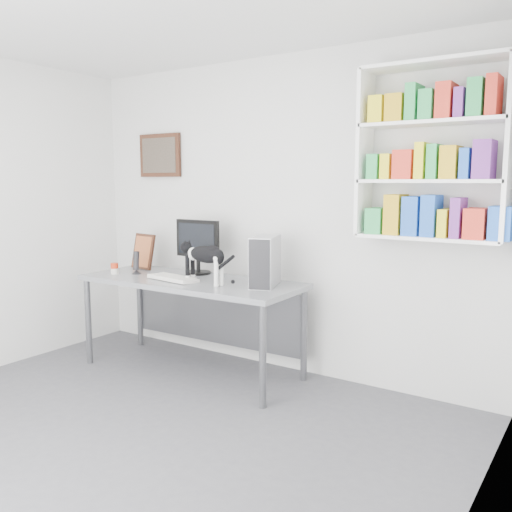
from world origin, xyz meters
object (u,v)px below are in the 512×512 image
Objects in this scene: keyboard at (173,278)px; speaker at (136,262)px; monitor at (198,246)px; leaning_print at (143,251)px; soup_can at (115,269)px; cat at (205,264)px; desk at (191,326)px; bookshelf at (432,152)px; pc_tower at (265,261)px.

speaker reaches higher than keyboard.
monitor is 0.63m from leaning_print.
monitor is 5.03× the size of soup_can.
cat reaches higher than keyboard.
leaning_print is 0.38m from soup_can.
desk is 19.81× the size of soup_can.
bookshelf is at bearing 10.28° from desk.
speaker is 0.40× the size of cat.
bookshelf is 2.62× the size of keyboard.
keyboard is 0.50m from speaker.
speaker reaches higher than desk.
keyboard is 0.65m from soup_can.
keyboard is 0.89× the size of cat.
keyboard is at bearing -85.54° from monitor.
keyboard is (-0.09, -0.12, 0.43)m from desk.
keyboard is 1.37× the size of leaning_print.
keyboard is at bearing -28.67° from speaker.
keyboard is 0.73m from leaning_print.
soup_can is 0.19× the size of cat.
pc_tower reaches higher than speaker.
pc_tower is at bearing 24.72° from keyboard.
leaning_print is 3.49× the size of soup_can.
bookshelf is 2.28m from keyboard.
bookshelf is at bearing -11.94° from speaker.
keyboard is at bearing 5.55° from soup_can.
bookshelf reaches higher than cat.
bookshelf is 2.86m from soup_can.
desk is 0.78m from speaker.
pc_tower is at bearing 8.10° from desk.
monitor is 0.81m from pc_tower.
keyboard is at bearing -16.95° from leaning_print.
leaning_print is 1.01m from cat.
cat is at bearing -43.47° from monitor.
keyboard is at bearing -165.42° from bookshelf.
speaker is 0.29m from leaning_print.
bookshelf is 1.92m from cat.
leaning_print is (-1.42, 0.06, -0.03)m from pc_tower.
cat is (0.98, 0.09, 0.11)m from soup_can.
monitor is 0.50m from cat.
speaker is (-0.49, 0.05, 0.09)m from keyboard.
speaker is at bearing -175.09° from desk.
keyboard is 1.19× the size of pc_tower.
desk is 0.89m from soup_can.
cat is (0.97, -0.27, -0.01)m from leaning_print.
soup_can is 0.99m from cat.
speaker is 0.20m from soup_can.
desk is (-1.89, -0.40, -1.44)m from bookshelf.
monitor is 1.25× the size of pc_tower.
desk is at bearing -5.88° from leaning_print.
speaker is at bearing -50.07° from leaning_print.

